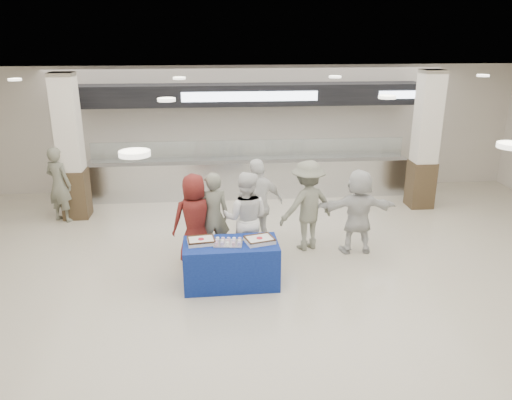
{
  "coord_description": "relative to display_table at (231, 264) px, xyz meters",
  "views": [
    {
      "loc": [
        -0.91,
        -6.74,
        4.07
      ],
      "look_at": [
        -0.17,
        1.6,
        1.17
      ],
      "focal_mm": 35.0,
      "sensor_mm": 36.0,
      "label": 1
    }
  ],
  "objects": [
    {
      "name": "sheet_cake_right",
      "position": [
        0.47,
        -0.01,
        0.42
      ],
      "size": [
        0.52,
        0.46,
        0.09
      ],
      "color": "white",
      "rests_on": "display_table"
    },
    {
      "name": "ground",
      "position": [
        0.66,
        -0.71,
        -0.38
      ],
      "size": [
        14.0,
        14.0,
        0.0
      ],
      "primitive_type": "plane",
      "color": "beige",
      "rests_on": "ground"
    },
    {
      "name": "display_table",
      "position": [
        0.0,
        0.0,
        0.0
      ],
      "size": [
        1.57,
        0.82,
        0.75
      ],
      "primitive_type": "cube",
      "rotation": [
        0.0,
        0.0,
        0.02
      ],
      "color": "navy",
      "rests_on": "ground"
    },
    {
      "name": "cupcake_tray",
      "position": [
        -0.04,
        -0.04,
        0.41
      ],
      "size": [
        0.49,
        0.39,
        0.07
      ],
      "color": "#B2B2B7",
      "rests_on": "display_table"
    },
    {
      "name": "soldier_bg",
      "position": [
        -3.61,
        3.26,
        0.46
      ],
      "size": [
        0.73,
        0.64,
        1.68
      ],
      "primitive_type": "imported",
      "rotation": [
        0.0,
        0.0,
        2.67
      ],
      "color": "#676C5C",
      "rests_on": "ground"
    },
    {
      "name": "serving_line",
      "position": [
        0.66,
        4.68,
        0.78
      ],
      "size": [
        8.7,
        0.85,
        2.8
      ],
      "color": "silver",
      "rests_on": "ground"
    },
    {
      "name": "column_right",
      "position": [
        4.66,
        3.49,
        1.15
      ],
      "size": [
        0.55,
        0.55,
        3.2
      ],
      "color": "#3B2C1A",
      "rests_on": "ground"
    },
    {
      "name": "soldier_b",
      "position": [
        1.51,
        1.33,
        0.5
      ],
      "size": [
        1.29,
        1.03,
        1.75
      ],
      "primitive_type": "imported",
      "rotation": [
        0.0,
        0.0,
        3.54
      ],
      "color": "#676C5C",
      "rests_on": "ground"
    },
    {
      "name": "soldier_a",
      "position": [
        -0.28,
        1.02,
        0.46
      ],
      "size": [
        0.66,
        0.48,
        1.66
      ],
      "primitive_type": "imported",
      "rotation": [
        0.0,
        0.0,
        3.28
      ],
      "color": "#676C5C",
      "rests_on": "ground"
    },
    {
      "name": "chef_short",
      "position": [
        0.57,
        1.33,
        0.53
      ],
      "size": [
        1.15,
        0.84,
        1.81
      ],
      "primitive_type": "imported",
      "rotation": [
        0.0,
        0.0,
        3.57
      ],
      "color": "white",
      "rests_on": "ground"
    },
    {
      "name": "civilian_white",
      "position": [
        2.43,
        1.09,
        0.44
      ],
      "size": [
        1.53,
        0.52,
        1.63
      ],
      "primitive_type": "imported",
      "rotation": [
        0.0,
        0.0,
        3.12
      ],
      "color": "silver",
      "rests_on": "ground"
    },
    {
      "name": "chef_tall",
      "position": [
        0.31,
        0.8,
        0.48
      ],
      "size": [
        0.95,
        0.81,
        1.72
      ],
      "primitive_type": "imported",
      "rotation": [
        0.0,
        0.0,
        2.93
      ],
      "color": "white",
      "rests_on": "ground"
    },
    {
      "name": "column_left",
      "position": [
        -3.34,
        3.49,
        1.15
      ],
      "size": [
        0.55,
        0.55,
        3.2
      ],
      "color": "#3B2C1A",
      "rests_on": "ground"
    },
    {
      "name": "sheet_cake_left",
      "position": [
        -0.48,
        0.04,
        0.42
      ],
      "size": [
        0.47,
        0.39,
        0.09
      ],
      "color": "white",
      "rests_on": "display_table"
    },
    {
      "name": "civilian_maroon",
      "position": [
        -0.6,
        0.91,
        0.46
      ],
      "size": [
        0.92,
        0.72,
        1.67
      ],
      "primitive_type": "imported",
      "rotation": [
        0.0,
        0.0,
        3.4
      ],
      "color": "maroon",
      "rests_on": "ground"
    }
  ]
}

